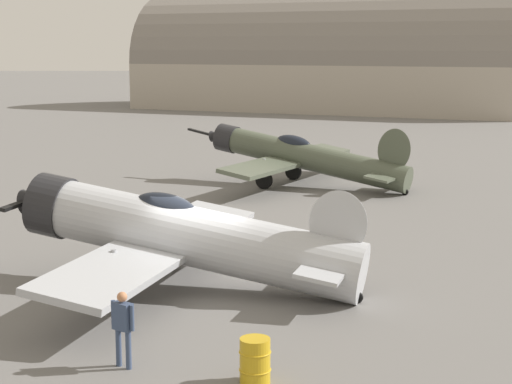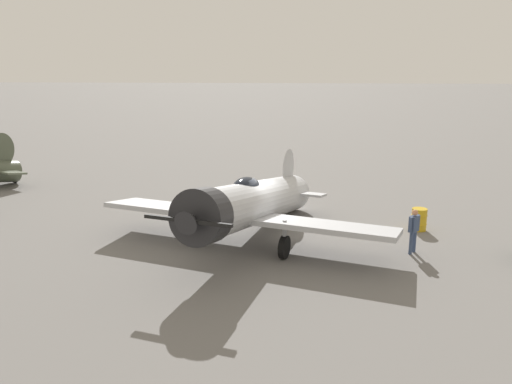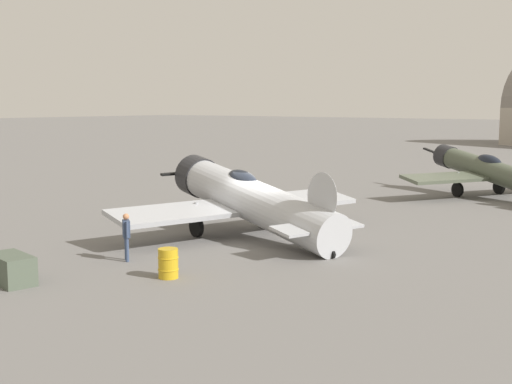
# 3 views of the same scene
# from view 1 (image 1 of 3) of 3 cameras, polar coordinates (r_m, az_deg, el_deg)

# --- Properties ---
(ground_plane) EXTENTS (400.00, 400.00, 0.00)m
(ground_plane) POSITION_cam_1_polar(r_m,az_deg,el_deg) (22.84, -3.92, -6.54)
(ground_plane) COLOR slate
(airplane_foreground) EXTENTS (10.93, 9.90, 3.01)m
(airplane_foreground) POSITION_cam_1_polar(r_m,az_deg,el_deg) (22.66, -5.17, -2.91)
(airplane_foreground) COLOR #B7BABF
(airplane_foreground) RESTS_ON ground_plane
(airplane_mid_apron) EXTENTS (10.08, 10.58, 2.99)m
(airplane_mid_apron) POSITION_cam_1_polar(r_m,az_deg,el_deg) (39.08, 3.14, 2.42)
(airplane_mid_apron) COLOR #4C5442
(airplane_mid_apron) RESTS_ON ground_plane
(ground_crew_mechanic) EXTENTS (0.43, 0.51, 1.58)m
(ground_crew_mechanic) POSITION_cam_1_polar(r_m,az_deg,el_deg) (17.36, -8.98, -8.65)
(ground_crew_mechanic) COLOR #384766
(ground_crew_mechanic) RESTS_ON ground_plane
(fuel_drum) EXTENTS (0.63, 0.63, 0.89)m
(fuel_drum) POSITION_cam_1_polar(r_m,az_deg,el_deg) (16.59, -0.07, -11.30)
(fuel_drum) COLOR gold
(fuel_drum) RESTS_ON ground_plane
(distant_hangar) EXTENTS (28.53, 41.38, 14.33)m
(distant_hangar) POSITION_cam_1_polar(r_m,az_deg,el_deg) (86.96, 5.08, 8.23)
(distant_hangar) COLOR #ADA393
(distant_hangar) RESTS_ON ground_plane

